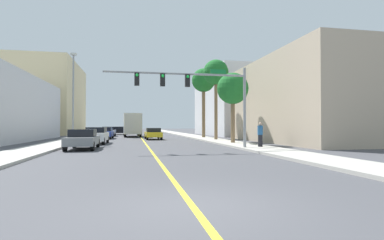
{
  "coord_description": "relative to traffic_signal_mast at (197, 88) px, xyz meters",
  "views": [
    {
      "loc": [
        -1.25,
        -6.15,
        1.69
      ],
      "look_at": [
        3.79,
        18.97,
        2.12
      ],
      "focal_mm": 28.2,
      "sensor_mm": 36.0,
      "label": 1
    }
  ],
  "objects": [
    {
      "name": "ground",
      "position": [
        -3.1,
        28.25,
        -4.23
      ],
      "size": [
        192.0,
        192.0,
        0.0
      ],
      "primitive_type": "plane",
      "color": "#47474C"
    },
    {
      "name": "sidewalk_right",
      "position": [
        4.36,
        28.25,
        -4.16
      ],
      "size": [
        2.72,
        168.0,
        0.15
      ],
      "primitive_type": "cube",
      "color": "#B2ADA3",
      "rests_on": "ground"
    },
    {
      "name": "lane_marking_center",
      "position": [
        -3.1,
        28.25,
        -4.23
      ],
      "size": [
        0.16,
        144.0,
        0.01
      ],
      "primitive_type": "cube",
      "color": "yellow",
      "rests_on": "ground"
    },
    {
      "name": "traffic_signal_mast",
      "position": [
        0.0,
        0.0,
        0.0
      ],
      "size": [
        9.68,
        0.36,
        5.56
      ],
      "color": "gray",
      "rests_on": "sidewalk_right"
    },
    {
      "name": "building_left_far",
      "position": [
        -20.09,
        40.36,
        2.35
      ],
      "size": [
        11.42,
        20.08,
        13.15
      ],
      "primitive_type": "cube",
      "color": "beige",
      "rests_on": "ground"
    },
    {
      "name": "palm_mid",
      "position": [
        4.61,
        11.62,
        3.06
      ],
      "size": [
        2.75,
        2.75,
        8.67
      ],
      "color": "brown",
      "rests_on": "sidewalk_right"
    },
    {
      "name": "sidewalk_left",
      "position": [
        -10.57,
        28.25,
        -4.16
      ],
      "size": [
        2.72,
        168.0,
        0.15
      ],
      "primitive_type": "cube",
      "color": "#B2ADA3",
      "rests_on": "ground"
    },
    {
      "name": "building_right_far",
      "position": [
        15.0,
        29.81,
        1.1
      ],
      "size": [
        13.64,
        19.84,
        10.67
      ],
      "primitive_type": "cube",
      "color": "silver",
      "rests_on": "ground"
    },
    {
      "name": "delivery_truck",
      "position": [
        -4.28,
        24.83,
        -2.48
      ],
      "size": [
        2.7,
        8.19,
        3.32
      ],
      "rotation": [
        0.0,
        0.0,
        0.04
      ],
      "color": "#194799",
      "rests_on": "ground"
    },
    {
      "name": "car_gray",
      "position": [
        -7.7,
        2.25,
        -3.51
      ],
      "size": [
        1.91,
        4.38,
        1.4
      ],
      "rotation": [
        0.0,
        0.0,
        3.14
      ],
      "color": "slate",
      "rests_on": "ground"
    },
    {
      "name": "palm_near",
      "position": [
        4.42,
        5.51,
        0.63
      ],
      "size": [
        2.79,
        2.79,
        6.18
      ],
      "color": "brown",
      "rests_on": "sidewalk_right"
    },
    {
      "name": "car_blue",
      "position": [
        -7.55,
        18.58,
        -3.5
      ],
      "size": [
        1.86,
        4.21,
        1.4
      ],
      "rotation": [
        0.0,
        0.0,
        3.11
      ],
      "color": "#1E389E",
      "rests_on": "ground"
    },
    {
      "name": "pedestrian",
      "position": [
        4.65,
        0.23,
        -3.21
      ],
      "size": [
        0.38,
        0.38,
        1.74
      ],
      "rotation": [
        0.0,
        0.0,
        0.72
      ],
      "color": "black",
      "rests_on": "sidewalk_right"
    },
    {
      "name": "building_right_near",
      "position": [
        16.59,
        7.56,
        -0.06
      ],
      "size": [
        16.84,
        18.54,
        8.34
      ],
      "primitive_type": "cube",
      "color": "tan",
      "rests_on": "ground"
    },
    {
      "name": "car_yellow",
      "position": [
        -1.87,
        15.8,
        -3.53
      ],
      "size": [
        1.9,
        4.18,
        1.36
      ],
      "rotation": [
        0.0,
        0.0,
        0.02
      ],
      "color": "gold",
      "rests_on": "ground"
    },
    {
      "name": "car_silver",
      "position": [
        -7.8,
        27.36,
        -3.48
      ],
      "size": [
        2.02,
        4.38,
        1.45
      ],
      "rotation": [
        0.0,
        0.0,
        3.12
      ],
      "color": "#BCBCC1",
      "rests_on": "ground"
    },
    {
      "name": "street_lamp",
      "position": [
        -9.7,
        9.72,
        0.48
      ],
      "size": [
        0.56,
        0.28,
        8.27
      ],
      "color": "gray",
      "rests_on": "sidewalk_left"
    },
    {
      "name": "car_black",
      "position": [
        -6.5,
        35.45,
        -3.5
      ],
      "size": [
        1.98,
        4.04,
        1.42
      ],
      "rotation": [
        0.0,
        0.0,
        0.02
      ],
      "color": "black",
      "rests_on": "ground"
    },
    {
      "name": "palm_far",
      "position": [
        4.71,
        17.74,
        3.07
      ],
      "size": [
        3.03,
        3.03,
        8.84
      ],
      "color": "brown",
      "rests_on": "sidewalk_right"
    },
    {
      "name": "car_white",
      "position": [
        -7.46,
        8.52,
        -3.44
      ],
      "size": [
        1.89,
        4.61,
        1.5
      ],
      "rotation": [
        0.0,
        0.0,
        3.12
      ],
      "color": "white",
      "rests_on": "ground"
    }
  ]
}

